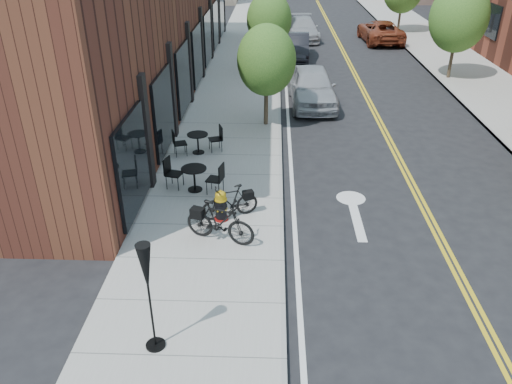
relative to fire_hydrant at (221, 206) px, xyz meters
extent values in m
plane|color=black|center=(1.66, -1.79, -0.54)|extent=(120.00, 120.00, 0.00)
cube|color=#9E9B93|center=(-0.34, 8.21, -0.48)|extent=(4.00, 70.00, 0.12)
cube|color=#472017|center=(-4.84, 12.21, 2.96)|extent=(5.00, 28.00, 7.00)
cylinder|color=#382B1E|center=(1.06, 7.21, 0.39)|extent=(0.16, 0.16, 1.61)
ellipsoid|color=#24551B|center=(1.06, 7.21, 2.07)|extent=(2.20, 2.20, 2.64)
cylinder|color=#382B1E|center=(1.06, 15.21, 0.42)|extent=(0.16, 0.16, 1.68)
ellipsoid|color=#24551B|center=(1.06, 15.21, 2.18)|extent=(2.30, 2.30, 2.76)
cylinder|color=#382B1E|center=(1.06, 23.21, 0.37)|extent=(0.16, 0.16, 1.57)
ellipsoid|color=#24551B|center=(1.06, 23.21, 2.00)|extent=(2.10, 2.10, 2.52)
cylinder|color=#382B1E|center=(1.06, 31.21, 0.44)|extent=(0.16, 0.16, 1.71)
cylinder|color=#382B1E|center=(10.26, 14.21, 0.49)|extent=(0.16, 0.16, 1.82)
ellipsoid|color=#24551B|center=(10.26, 14.21, 2.52)|extent=(2.80, 2.80, 3.36)
cylinder|color=#382B1E|center=(10.26, 26.21, 0.49)|extent=(0.16, 0.16, 1.82)
cylinder|color=maroon|center=(0.00, 0.00, -0.39)|extent=(0.47, 0.47, 0.06)
cylinder|color=black|center=(0.00, 0.00, -0.10)|extent=(0.36, 0.36, 0.57)
cylinder|color=gold|center=(0.00, 0.00, 0.20)|extent=(0.41, 0.41, 0.04)
cylinder|color=gold|center=(0.00, 0.00, 0.27)|extent=(0.35, 0.35, 0.13)
ellipsoid|color=gold|center=(0.00, 0.00, 0.35)|extent=(0.34, 0.34, 0.17)
cylinder|color=gold|center=(0.00, 0.00, 0.43)|extent=(0.06, 0.06, 0.06)
imported|color=black|center=(0.23, 0.13, 0.05)|extent=(1.61, 0.98, 0.94)
imported|color=black|center=(0.08, -1.02, 0.13)|extent=(1.89, 1.08, 1.09)
cylinder|color=black|center=(-0.94, 1.63, -0.40)|extent=(0.52, 0.52, 0.03)
cylinder|color=black|center=(-0.94, 1.63, -0.06)|extent=(0.07, 0.07, 0.69)
cylinder|color=black|center=(-0.94, 1.63, 0.28)|extent=(0.91, 0.91, 0.03)
cylinder|color=black|center=(-1.21, 4.33, -0.40)|extent=(0.53, 0.53, 0.03)
cylinder|color=black|center=(-1.21, 4.33, -0.08)|extent=(0.07, 0.07, 0.66)
cylinder|color=black|center=(-1.21, 4.33, 0.25)|extent=(0.91, 0.91, 0.03)
cylinder|color=black|center=(-0.80, -4.56, -0.40)|extent=(0.37, 0.37, 0.04)
cylinder|color=black|center=(-0.80, -4.56, 0.72)|extent=(0.04, 0.04, 2.21)
cone|color=black|center=(-0.80, -4.56, 1.38)|extent=(0.27, 0.27, 0.98)
imported|color=#A2A4AA|center=(3.02, 10.03, 0.27)|extent=(2.12, 4.83, 1.62)
imported|color=black|center=(2.60, 18.26, 0.18)|extent=(1.68, 4.39, 1.43)
imported|color=#A4A3A8|center=(3.26, 23.89, 0.17)|extent=(2.24, 4.97, 1.41)
imported|color=maroon|center=(8.39, 23.20, 0.17)|extent=(2.60, 5.21, 1.42)
camera|label=1|loc=(1.33, -11.34, 6.60)|focal=35.00mm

